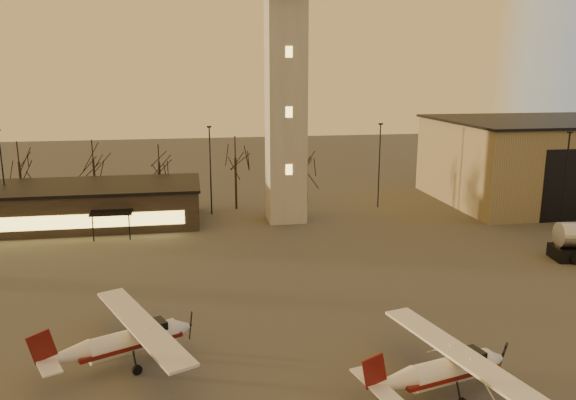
{
  "coord_description": "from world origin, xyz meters",
  "views": [
    {
      "loc": [
        -10.09,
        -29.31,
        16.16
      ],
      "look_at": [
        -2.72,
        13.0,
        6.23
      ],
      "focal_mm": 35.0,
      "sensor_mm": 36.0,
      "label": 1
    }
  ],
  "objects_px": {
    "hangar": "(561,160)",
    "cessna_rear": "(136,344)",
    "terminal": "(80,205)",
    "cessna_front": "(453,374)",
    "control_tower": "(286,69)"
  },
  "relations": [
    {
      "from": "hangar",
      "to": "terminal",
      "type": "xyz_separation_m",
      "value": [
        -57.99,
        -2.0,
        -3.0
      ]
    },
    {
      "from": "control_tower",
      "to": "cessna_rear",
      "type": "height_order",
      "value": "control_tower"
    },
    {
      "from": "control_tower",
      "to": "cessna_front",
      "type": "bearing_deg",
      "value": -85.71
    },
    {
      "from": "cessna_front",
      "to": "cessna_rear",
      "type": "bearing_deg",
      "value": 146.26
    },
    {
      "from": "control_tower",
      "to": "terminal",
      "type": "bearing_deg",
      "value": 174.85
    },
    {
      "from": "hangar",
      "to": "terminal",
      "type": "bearing_deg",
      "value": -178.03
    },
    {
      "from": "hangar",
      "to": "terminal",
      "type": "relative_size",
      "value": 1.2
    },
    {
      "from": "terminal",
      "to": "cessna_front",
      "type": "bearing_deg",
      "value": -56.52
    },
    {
      "from": "cessna_front",
      "to": "hangar",
      "type": "bearing_deg",
      "value": 36.17
    },
    {
      "from": "hangar",
      "to": "cessna_rear",
      "type": "relative_size",
      "value": 2.68
    },
    {
      "from": "cessna_rear",
      "to": "hangar",
      "type": "bearing_deg",
      "value": 9.6
    },
    {
      "from": "terminal",
      "to": "cessna_front",
      "type": "relative_size",
      "value": 2.21
    },
    {
      "from": "terminal",
      "to": "cessna_front",
      "type": "xyz_separation_m",
      "value": [
        24.64,
        -37.25,
        -1.07
      ]
    },
    {
      "from": "hangar",
      "to": "cessna_rear",
      "type": "distance_m",
      "value": 59.83
    },
    {
      "from": "cessna_rear",
      "to": "control_tower",
      "type": "bearing_deg",
      "value": 40.87
    }
  ]
}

